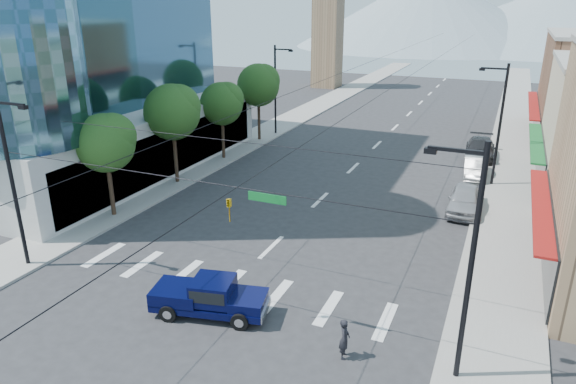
% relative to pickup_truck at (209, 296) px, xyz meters
% --- Properties ---
extents(ground, '(160.00, 160.00, 0.00)m').
position_rel_pickup_truck_xyz_m(ground, '(-0.31, 1.02, -0.90)').
color(ground, '#28282B').
rests_on(ground, ground).
extents(sidewalk_left, '(4.00, 120.00, 0.15)m').
position_rel_pickup_truck_xyz_m(sidewalk_left, '(-12.31, 41.02, -0.83)').
color(sidewalk_left, gray).
rests_on(sidewalk_left, ground).
extents(sidewalk_right, '(4.00, 120.00, 0.15)m').
position_rel_pickup_truck_xyz_m(sidewalk_right, '(11.69, 41.02, -0.83)').
color(sidewalk_right, gray).
rests_on(sidewalk_right, ground).
extents(clock_tower, '(4.80, 4.80, 20.40)m').
position_rel_pickup_truck_xyz_m(clock_tower, '(-16.81, 63.02, 9.74)').
color(clock_tower, '#8C6B4C').
rests_on(clock_tower, ground).
extents(mountain_left, '(80.00, 80.00, 22.00)m').
position_rel_pickup_truck_xyz_m(mountain_left, '(-15.31, 151.02, 10.10)').
color(mountain_left, gray).
rests_on(mountain_left, ground).
extents(mountain_right, '(90.00, 90.00, 18.00)m').
position_rel_pickup_truck_xyz_m(mountain_right, '(19.69, 161.02, 8.10)').
color(mountain_right, gray).
rests_on(mountain_right, ground).
extents(tree_near, '(3.65, 3.64, 6.71)m').
position_rel_pickup_truck_xyz_m(tree_near, '(-11.38, 7.12, 4.09)').
color(tree_near, black).
rests_on(tree_near, ground).
extents(tree_midnear, '(4.09, 4.09, 7.52)m').
position_rel_pickup_truck_xyz_m(tree_midnear, '(-11.38, 14.12, 4.69)').
color(tree_midnear, black).
rests_on(tree_midnear, ground).
extents(tree_midfar, '(3.65, 3.64, 6.71)m').
position_rel_pickup_truck_xyz_m(tree_midfar, '(-11.38, 21.12, 4.09)').
color(tree_midfar, black).
rests_on(tree_midfar, ground).
extents(tree_far, '(4.09, 4.09, 7.52)m').
position_rel_pickup_truck_xyz_m(tree_far, '(-11.38, 28.12, 4.69)').
color(tree_far, black).
rests_on(tree_far, ground).
extents(signal_rig, '(21.80, 0.20, 9.00)m').
position_rel_pickup_truck_xyz_m(signal_rig, '(-0.12, 0.02, 3.74)').
color(signal_rig, black).
rests_on(signal_rig, ground).
extents(lamp_pole_nw, '(2.00, 0.25, 9.00)m').
position_rel_pickup_truck_xyz_m(lamp_pole_nw, '(-10.98, 31.02, 4.04)').
color(lamp_pole_nw, black).
rests_on(lamp_pole_nw, ground).
extents(lamp_pole_ne, '(2.00, 0.25, 9.00)m').
position_rel_pickup_truck_xyz_m(lamp_pole_ne, '(10.36, 23.02, 4.04)').
color(lamp_pole_ne, black).
rests_on(lamp_pole_ne, ground).
extents(pickup_truck, '(5.39, 2.89, 1.74)m').
position_rel_pickup_truck_xyz_m(pickup_truck, '(0.00, 0.00, 0.00)').
color(pickup_truck, '#070A35').
rests_on(pickup_truck, ground).
extents(pedestrian, '(0.52, 0.68, 1.68)m').
position_rel_pickup_truck_xyz_m(pedestrian, '(6.34, -0.46, -0.07)').
color(pedestrian, black).
rests_on(pedestrian, ground).
extents(parked_car_near, '(2.08, 5.07, 1.72)m').
position_rel_pickup_truck_xyz_m(parked_car_near, '(9.09, 16.82, -0.05)').
color(parked_car_near, '#A4A4A9').
rests_on(parked_car_near, ground).
extents(parked_car_mid, '(1.97, 4.65, 1.49)m').
position_rel_pickup_truck_xyz_m(parked_car_mid, '(9.09, 24.64, -0.16)').
color(parked_car_mid, '#BDBDBD').
rests_on(parked_car_mid, ground).
extents(parked_car_far, '(2.76, 6.07, 1.72)m').
position_rel_pickup_truck_xyz_m(parked_car_far, '(9.09, 30.22, -0.04)').
color(parked_car_far, '#29292B').
rests_on(parked_car_far, ground).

